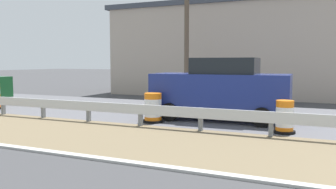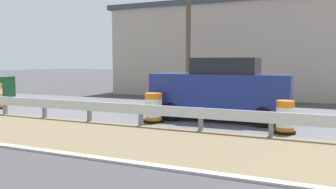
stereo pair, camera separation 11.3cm
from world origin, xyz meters
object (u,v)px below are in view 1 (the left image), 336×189
object	(u,v)px
traffic_barrel_nearest	(285,119)
car_distant_b	(220,89)
utility_pole_near	(187,7)
traffic_barrel_close	(153,109)

from	to	relation	value
traffic_barrel_nearest	car_distant_b	world-z (taller)	car_distant_b
utility_pole_near	traffic_barrel_close	bearing A→B (deg)	-170.28
traffic_barrel_nearest	utility_pole_near	size ratio (longest dim) A/B	0.10
utility_pole_near	car_distant_b	bearing A→B (deg)	-146.75
traffic_barrel_close	car_distant_b	size ratio (longest dim) A/B	0.21
traffic_barrel_nearest	car_distant_b	xyz separation A→B (m)	(1.48, 2.32, 0.68)
traffic_barrel_close	car_distant_b	world-z (taller)	car_distant_b
car_distant_b	traffic_barrel_close	bearing A→B (deg)	32.32
traffic_barrel_nearest	utility_pole_near	xyz separation A→B (m)	(6.10, 5.35, 4.39)
traffic_barrel_nearest	traffic_barrel_close	distance (m)	4.33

